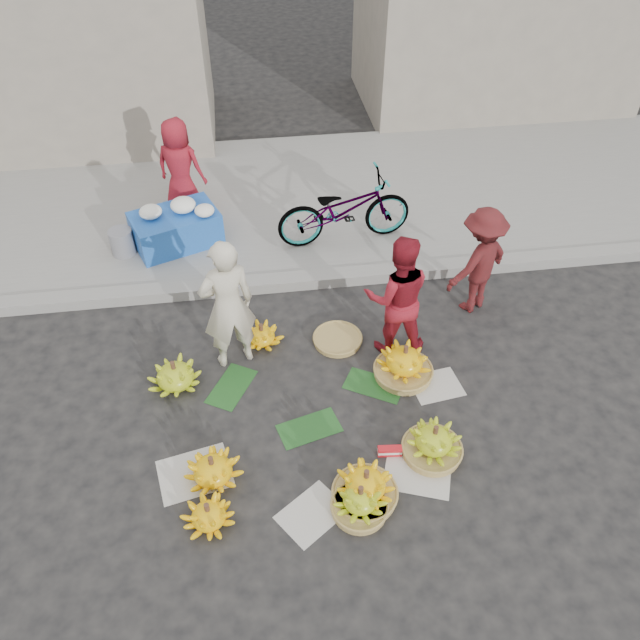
{
  "coord_description": "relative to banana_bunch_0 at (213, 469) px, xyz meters",
  "views": [
    {
      "loc": [
        -0.54,
        -4.27,
        5.32
      ],
      "look_at": [
        0.14,
        0.72,
        0.7
      ],
      "focal_mm": 35.0,
      "sensor_mm": 36.0,
      "label": 1
    }
  ],
  "objects": [
    {
      "name": "man_striped",
      "position": [
        3.31,
        2.16,
        0.57
      ],
      "size": [
        1.07,
        0.92,
        1.44
      ],
      "primitive_type": "imported",
      "rotation": [
        0.0,
        0.0,
        3.65
      ],
      "color": "maroon",
      "rests_on": "ground"
    },
    {
      "name": "flower_table",
      "position": [
        -0.44,
        3.91,
        0.25
      ],
      "size": [
        1.34,
        1.09,
        0.67
      ],
      "rotation": [
        0.0,
        0.0,
        0.36
      ],
      "color": "#1B50AF",
      "rests_on": "sidewalk"
    },
    {
      "name": "incense_stack",
      "position": [
        1.78,
        0.04,
        -0.09
      ],
      "size": [
        0.25,
        0.1,
        0.1
      ],
      "primitive_type": "cube",
      "rotation": [
        0.0,
        0.0,
        -0.1
      ],
      "color": "red",
      "rests_on": "ground"
    },
    {
      "name": "banana_bunch_2",
      "position": [
        1.43,
        -0.41,
        0.04
      ],
      "size": [
        0.66,
        0.66,
        0.43
      ],
      "rotation": [
        0.0,
        0.0,
        -0.27
      ],
      "color": "olive",
      "rests_on": "ground"
    },
    {
      "name": "banana_bunch_7",
      "position": [
        0.6,
        1.85,
        -0.02
      ],
      "size": [
        0.45,
        0.45,
        0.29
      ],
      "rotation": [
        0.0,
        0.0,
        -0.01
      ],
      "color": "yellow",
      "rests_on": "ground"
    },
    {
      "name": "banana_bunch_0",
      "position": [
        0.0,
        0.0,
        0.0
      ],
      "size": [
        0.61,
        0.61,
        0.34
      ],
      "rotation": [
        0.0,
        0.0,
        -0.16
      ],
      "color": "yellow",
      "rests_on": "ground"
    },
    {
      "name": "banana_leaves",
      "position": [
        1.01,
        0.88,
        -0.14
      ],
      "size": [
        2.0,
        1.0,
        0.0
      ],
      "primitive_type": null,
      "color": "#18481A",
      "rests_on": "ground"
    },
    {
      "name": "newspaper_scatter",
      "position": [
        1.11,
        -0.12,
        -0.14
      ],
      "size": [
        3.2,
        1.8,
        0.0
      ],
      "primitive_type": null,
      "color": "beige",
      "rests_on": "ground"
    },
    {
      "name": "basket_spare",
      "position": [
        1.51,
        1.74,
        -0.11
      ],
      "size": [
        0.68,
        0.68,
        0.07
      ],
      "primitive_type": "cylinder",
      "rotation": [
        0.0,
        0.0,
        -0.21
      ],
      "color": "olive",
      "rests_on": "ground"
    },
    {
      "name": "curb",
      "position": [
        1.11,
        2.88,
        -0.07
      ],
      "size": [
        40.0,
        0.25,
        0.15
      ],
      "primitive_type": "cube",
      "color": "gray",
      "rests_on": "ground"
    },
    {
      "name": "banana_bunch_5",
      "position": [
        2.17,
        1.1,
        0.05
      ],
      "size": [
        0.66,
        0.66,
        0.46
      ],
      "rotation": [
        0.0,
        0.0,
        0.03
      ],
      "color": "olive",
      "rests_on": "ground"
    },
    {
      "name": "flower_vendor",
      "position": [
        -0.34,
        4.76,
        0.7
      ],
      "size": [
        0.83,
        0.7,
        1.46
      ],
      "primitive_type": "imported",
      "rotation": [
        0.0,
        0.0,
        2.76
      ],
      "color": "#A31924",
      "rests_on": "sidewalk"
    },
    {
      "name": "bicycle",
      "position": [
        1.91,
        3.69,
        0.47
      ],
      "size": [
        0.86,
        1.96,
        1.0
      ],
      "primitive_type": "imported",
      "rotation": [
        0.0,
        0.0,
        1.68
      ],
      "color": "gray",
      "rests_on": "sidewalk"
    },
    {
      "name": "building_left",
      "position": [
        -2.89,
        7.88,
        1.85
      ],
      "size": [
        6.0,
        3.0,
        4.0
      ],
      "primitive_type": "cube",
      "color": "gray",
      "rests_on": "sidewalk"
    },
    {
      "name": "banana_bunch_3",
      "position": [
        1.36,
        -0.54,
        0.01
      ],
      "size": [
        0.56,
        0.56,
        0.39
      ],
      "rotation": [
        0.0,
        0.0,
        0.3
      ],
      "color": "olive",
      "rests_on": "ground"
    },
    {
      "name": "ground",
      "position": [
        1.11,
        0.68,
        -0.15
      ],
      "size": [
        80.0,
        80.0,
        0.0
      ],
      "primitive_type": "plane",
      "color": "black",
      "rests_on": "ground"
    },
    {
      "name": "vendor_cream",
      "position": [
        0.26,
        1.61,
        0.69
      ],
      "size": [
        0.7,
        0.56,
        1.68
      ],
      "primitive_type": "imported",
      "rotation": [
        0.0,
        0.0,
        3.42
      ],
      "color": "beige",
      "rests_on": "ground"
    },
    {
      "name": "banana_bunch_4",
      "position": [
        2.21,
        -0.0,
        0.03
      ],
      "size": [
        0.6,
        0.6,
        0.42
      ],
      "rotation": [
        0.0,
        0.0,
        0.17
      ],
      "color": "olive",
      "rests_on": "ground"
    },
    {
      "name": "grey_bucket",
      "position": [
        -1.18,
        3.77,
        0.16
      ],
      "size": [
        0.33,
        0.33,
        0.37
      ],
      "primitive_type": "cylinder",
      "color": "slate",
      "rests_on": "sidewalk"
    },
    {
      "name": "banana_bunch_1",
      "position": [
        -0.04,
        -0.47,
        -0.02
      ],
      "size": [
        0.47,
        0.47,
        0.29
      ],
      "rotation": [
        0.0,
        0.0,
        0.06
      ],
      "color": "yellow",
      "rests_on": "ground"
    },
    {
      "name": "vendor_red",
      "position": [
        2.15,
        1.57,
        0.64
      ],
      "size": [
        0.83,
        0.68,
        1.57
      ],
      "primitive_type": "imported",
      "rotation": [
        0.0,
        0.0,
        3.02
      ],
      "color": "#A31924",
      "rests_on": "ground"
    },
    {
      "name": "banana_bunch_6",
      "position": [
        -0.4,
        1.3,
        0.01
      ],
      "size": [
        0.69,
        0.69,
        0.36
      ],
      "rotation": [
        0.0,
        0.0,
        0.23
      ],
      "color": "#90B219",
      "rests_on": "ground"
    },
    {
      "name": "sidewalk",
      "position": [
        1.11,
        4.98,
        -0.09
      ],
      "size": [
        40.0,
        4.0,
        0.12
      ],
      "primitive_type": "cube",
      "color": "gray",
      "rests_on": "ground"
    }
  ]
}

